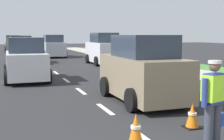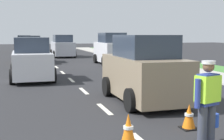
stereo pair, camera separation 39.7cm
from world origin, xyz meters
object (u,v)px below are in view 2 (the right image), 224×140
object	(u,v)px
traffic_cone_far	(128,130)
car_outgoing_ahead	(143,71)
car_outgoing_far	(63,47)
car_parked_far	(112,50)
road_worker	(208,99)
traffic_cone_near	(189,117)
car_oncoming_lead	(32,60)
car_oncoming_second	(30,50)
car_oncoming_third	(24,44)

from	to	relation	value
traffic_cone_far	car_outgoing_ahead	bearing A→B (deg)	63.42
car_outgoing_far	car_parked_far	bearing A→B (deg)	-73.91
road_worker	car_outgoing_far	size ratio (longest dim) A/B	0.40
road_worker	traffic_cone_near	xyz separation A→B (m)	(0.24, 1.05, -0.64)
road_worker	car_parked_far	bearing A→B (deg)	79.73
traffic_cone_far	car_oncoming_lead	world-z (taller)	car_oncoming_lead
traffic_cone_far	car_oncoming_second	distance (m)	19.11
car_outgoing_far	car_oncoming_lead	bearing A→B (deg)	-103.28
car_oncoming_third	traffic_cone_near	bearing A→B (deg)	-84.67
road_worker	traffic_cone_far	world-z (taller)	road_worker
car_parked_far	car_oncoming_lead	world-z (taller)	car_parked_far
car_oncoming_third	car_outgoing_ahead	bearing A→B (deg)	-83.95
car_parked_far	car_oncoming_second	distance (m)	6.45
traffic_cone_far	car_outgoing_ahead	world-z (taller)	car_outgoing_ahead
traffic_cone_near	car_oncoming_second	xyz separation A→B (m)	(-2.90, 18.45, 0.67)
car_parked_far	car_oncoming_lead	size ratio (longest dim) A/B	1.02
car_parked_far	car_oncoming_lead	bearing A→B (deg)	-132.99
car_oncoming_lead	car_oncoming_third	bearing A→B (deg)	89.89
road_worker	car_oncoming_third	xyz separation A→B (m)	(-2.85, 34.22, 0.02)
car_outgoing_ahead	traffic_cone_near	bearing A→B (deg)	-91.99
traffic_cone_far	car_oncoming_lead	distance (m)	9.72
car_oncoming_third	car_oncoming_second	bearing A→B (deg)	-89.23
road_worker	car_parked_far	xyz separation A→B (m)	(2.96, 16.32, 0.13)
traffic_cone_near	car_oncoming_third	distance (m)	33.31
road_worker	car_oncoming_lead	world-z (taller)	car_oncoming_lead
road_worker	car_outgoing_far	world-z (taller)	car_outgoing_far
car_oncoming_lead	car_parked_far	bearing A→B (deg)	47.01
traffic_cone_near	car_outgoing_far	xyz separation A→B (m)	(0.31, 23.61, 0.70)
road_worker	car_oncoming_third	distance (m)	34.33
road_worker	car_outgoing_far	bearing A→B (deg)	88.72
car_oncoming_third	car_outgoing_ahead	size ratio (longest dim) A/B	1.05
traffic_cone_near	car_oncoming_third	size ratio (longest dim) A/B	0.14
car_oncoming_second	car_oncoming_third	bearing A→B (deg)	90.77
traffic_cone_near	car_outgoing_far	size ratio (longest dim) A/B	0.14
car_oncoming_third	car_outgoing_ahead	xyz separation A→B (m)	(3.20, -30.17, 0.04)
car_oncoming_lead	car_outgoing_far	size ratio (longest dim) A/B	0.92
traffic_cone_near	car_parked_far	xyz separation A→B (m)	(2.72, 15.27, 0.77)
car_oncoming_third	car_oncoming_lead	bearing A→B (deg)	-90.11
traffic_cone_far	car_oncoming_lead	size ratio (longest dim) A/B	0.17
traffic_cone_far	car_parked_far	size ratio (longest dim) A/B	0.17
car_parked_far	car_outgoing_far	xyz separation A→B (m)	(-2.41, 8.35, -0.07)
road_worker	car_oncoming_lead	xyz separation A→B (m)	(-2.90, 10.03, 0.01)
traffic_cone_near	car_parked_far	world-z (taller)	car_parked_far
car_outgoing_ahead	car_oncoming_second	distance (m)	15.74
car_outgoing_far	car_outgoing_ahead	bearing A→B (deg)	-90.58
car_oncoming_third	car_oncoming_second	distance (m)	14.71
car_oncoming_lead	traffic_cone_near	bearing A→B (deg)	-70.72
traffic_cone_far	car_oncoming_second	size ratio (longest dim) A/B	0.15
car_oncoming_lead	car_oncoming_second	bearing A→B (deg)	88.51
traffic_cone_far	car_outgoing_ahead	distance (m)	4.09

